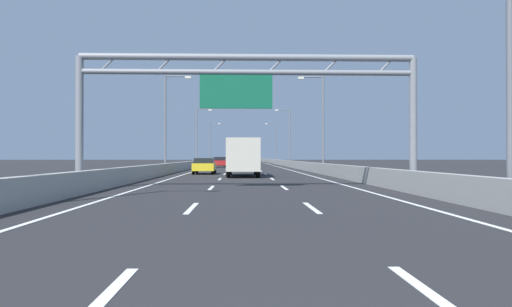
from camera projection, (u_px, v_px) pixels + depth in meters
name	position (u px, v px, depth m)	size (l,w,h in m)	color
ground_plane	(243.00, 164.00, 101.34)	(260.00, 260.00, 0.00)	#262628
lane_dash_left_0	(99.00, 304.00, 4.84)	(0.16, 3.00, 0.01)	white
lane_dash_left_1	(192.00, 208.00, 13.83)	(0.16, 3.00, 0.01)	white
lane_dash_left_2	(211.00, 188.00, 22.83)	(0.16, 3.00, 0.01)	white
lane_dash_left_3	(220.00, 179.00, 31.82)	(0.16, 3.00, 0.01)	white
lane_dash_left_4	(225.00, 174.00, 40.82)	(0.16, 3.00, 0.01)	white
lane_dash_left_5	(228.00, 171.00, 49.81)	(0.16, 3.00, 0.01)	white
lane_dash_left_6	(230.00, 169.00, 58.81)	(0.16, 3.00, 0.01)	white
lane_dash_left_7	(231.00, 167.00, 67.80)	(0.16, 3.00, 0.01)	white
lane_dash_left_8	(233.00, 166.00, 76.80)	(0.16, 3.00, 0.01)	white
lane_dash_left_9	(233.00, 165.00, 85.79)	(0.16, 3.00, 0.01)	white
lane_dash_left_10	(234.00, 164.00, 94.79)	(0.16, 3.00, 0.01)	white
lane_dash_left_11	(235.00, 164.00, 103.79)	(0.16, 3.00, 0.01)	white
lane_dash_left_12	(235.00, 163.00, 112.78)	(0.16, 3.00, 0.01)	white
lane_dash_left_13	(236.00, 162.00, 121.78)	(0.16, 3.00, 0.01)	white
lane_dash_left_14	(236.00, 162.00, 130.77)	(0.16, 3.00, 0.01)	white
lane_dash_left_15	(237.00, 162.00, 139.77)	(0.16, 3.00, 0.01)	white
lane_dash_left_16	(237.00, 161.00, 148.76)	(0.16, 3.00, 0.01)	white
lane_dash_left_17	(237.00, 161.00, 157.76)	(0.16, 3.00, 0.01)	white
lane_dash_right_0	(439.00, 300.00, 4.95)	(0.16, 3.00, 0.01)	white
lane_dash_right_1	(312.00, 208.00, 13.94)	(0.16, 3.00, 0.01)	white
lane_dash_right_2	(284.00, 188.00, 22.94)	(0.16, 3.00, 0.01)	white
lane_dash_right_3	(272.00, 179.00, 31.93)	(0.16, 3.00, 0.01)	white
lane_dash_right_4	(265.00, 174.00, 40.93)	(0.16, 3.00, 0.01)	white
lane_dash_right_5	(261.00, 171.00, 49.93)	(0.16, 3.00, 0.01)	white
lane_dash_right_6	(258.00, 169.00, 58.92)	(0.16, 3.00, 0.01)	white
lane_dash_right_7	(256.00, 167.00, 67.92)	(0.16, 3.00, 0.01)	white
lane_dash_right_8	(254.00, 166.00, 76.91)	(0.16, 3.00, 0.01)	white
lane_dash_right_9	(253.00, 165.00, 85.91)	(0.16, 3.00, 0.01)	white
lane_dash_right_10	(252.00, 164.00, 94.90)	(0.16, 3.00, 0.01)	white
lane_dash_right_11	(251.00, 163.00, 103.90)	(0.16, 3.00, 0.01)	white
lane_dash_right_12	(250.00, 163.00, 112.89)	(0.16, 3.00, 0.01)	white
lane_dash_right_13	(250.00, 162.00, 121.89)	(0.16, 3.00, 0.01)	white
lane_dash_right_14	(249.00, 162.00, 130.88)	(0.16, 3.00, 0.01)	white
lane_dash_right_15	(248.00, 162.00, 139.88)	(0.16, 3.00, 0.01)	white
lane_dash_right_16	(248.00, 161.00, 148.87)	(0.16, 3.00, 0.01)	white
lane_dash_right_17	(248.00, 161.00, 157.87)	(0.16, 3.00, 0.01)	white
edge_line_left	(216.00, 165.00, 89.18)	(0.16, 176.00, 0.01)	white
edge_line_right	(270.00, 165.00, 89.51)	(0.16, 176.00, 0.01)	white
barrier_left	(214.00, 161.00, 111.12)	(0.45, 220.00, 0.95)	#9E9E99
barrier_right	(271.00, 161.00, 111.56)	(0.45, 220.00, 0.95)	#9E9E99
sign_gantry	(247.00, 86.00, 21.72)	(16.00, 0.36, 6.36)	gray
streetlamp_right_near	(502.00, 28.00, 13.84)	(2.58, 0.28, 9.50)	slate
streetlamp_left_mid	(168.00, 117.00, 44.95)	(2.58, 0.28, 9.50)	slate
streetlamp_right_mid	(321.00, 117.00, 45.42)	(2.58, 0.28, 9.50)	slate
streetlamp_left_far	(198.00, 133.00, 76.53)	(2.58, 0.28, 9.50)	slate
streetlamp_right_far	(288.00, 133.00, 77.00)	(2.58, 0.28, 9.50)	slate
streetlamp_left_distant	(211.00, 140.00, 108.10)	(2.58, 0.28, 9.50)	slate
streetlamp_right_distant	(275.00, 140.00, 108.57)	(2.58, 0.28, 9.50)	slate
green_car	(242.00, 159.00, 137.43)	(1.81, 4.12, 1.38)	#1E7A38
red_car	(220.00, 162.00, 67.35)	(1.89, 4.22, 1.50)	red
silver_car	(243.00, 160.00, 115.19)	(1.77, 4.40, 1.51)	#A8ADB2
black_car	(256.00, 159.00, 131.58)	(1.89, 4.22, 1.43)	black
yellow_car	(204.00, 166.00, 41.15)	(1.86, 4.13, 1.42)	yellow
white_car	(223.00, 161.00, 81.26)	(1.86, 4.37, 1.50)	silver
blue_car	(229.00, 160.00, 117.72)	(1.79, 4.54, 1.52)	#2347AD
box_truck	(243.00, 156.00, 36.38)	(2.45, 7.73, 2.90)	#194799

